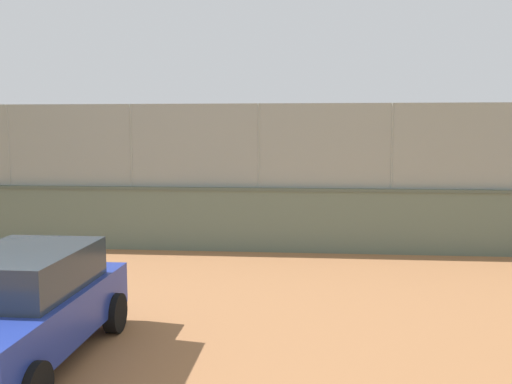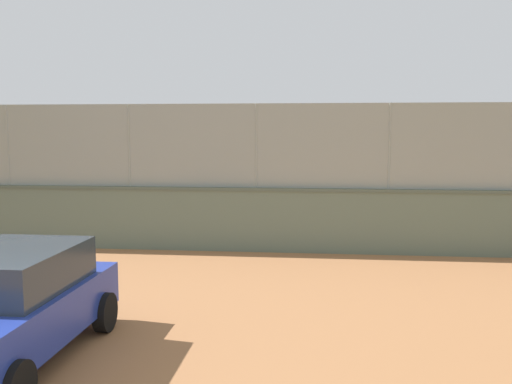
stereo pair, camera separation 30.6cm
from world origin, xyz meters
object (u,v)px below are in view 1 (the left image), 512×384
(player_crossing_court, at_px, (158,203))
(player_near_wall_returning, at_px, (319,179))
(sports_ball, at_px, (324,179))
(parked_car_blue, at_px, (20,306))

(player_crossing_court, bearing_deg, player_near_wall_returning, -117.84)
(player_crossing_court, distance_m, sports_ball, 9.51)
(player_crossing_court, xyz_separation_m, sports_ball, (-5.41, -7.82, 0.10))
(parked_car_blue, bearing_deg, player_near_wall_returning, -103.45)
(player_crossing_court, distance_m, parked_car_blue, 9.89)
(player_near_wall_returning, bearing_deg, parked_car_blue, 76.55)
(player_near_wall_returning, height_order, player_crossing_court, player_crossing_court)
(sports_ball, xyz_separation_m, parked_car_blue, (4.87, 17.69, -0.24))
(player_crossing_court, height_order, parked_car_blue, player_crossing_court)
(player_near_wall_returning, height_order, sports_ball, player_near_wall_returning)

